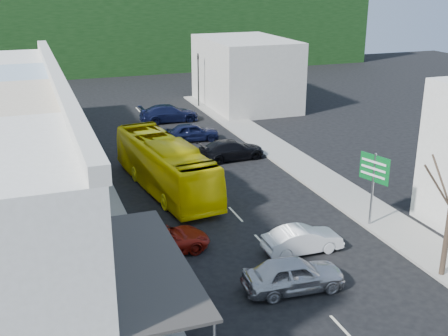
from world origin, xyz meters
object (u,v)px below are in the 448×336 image
car_white (303,239)px  pedestrian_left (107,247)px  car_silver (294,276)px  direction_sign (372,191)px  traffic_signal (198,81)px  bus (165,167)px  car_red (165,239)px

car_white → pedestrian_left: size_ratio=2.59×
car_silver → direction_sign: 8.42m
car_silver → car_white: (2.05, 3.09, 0.00)m
traffic_signal → direction_sign: bearing=106.6°
car_silver → direction_sign: bearing=-52.9°
direction_sign → traffic_signal: size_ratio=0.76×
direction_sign → traffic_signal: traffic_signal is taller
car_white → direction_sign: 5.30m
bus → car_white: (4.33, -10.74, -0.85)m
bus → traffic_signal: size_ratio=2.08×
car_white → traffic_signal: size_ratio=0.79×
bus → car_silver: bearing=-87.8°
car_silver → car_white: bearing=-29.5°
bus → car_silver: 14.05m
car_red → pedestrian_left: (-2.93, -0.46, 0.30)m
car_red → pedestrian_left: pedestrian_left is taller
car_white → car_red: (-6.50, 2.34, 0.00)m
car_silver → direction_sign: (6.95, 4.53, 1.42)m
car_white → pedestrian_left: (-9.42, 1.89, 0.30)m
traffic_signal → car_silver: bearing=95.5°
bus → direction_sign: size_ratio=2.73×
bus → direction_sign: bearing=-52.4°
car_silver → traffic_signal: size_ratio=0.79×
car_white → direction_sign: size_ratio=1.04×
car_white → direction_sign: bearing=-73.2°
car_silver → car_red: same height
bus → car_red: size_ratio=2.52×
car_white → traffic_signal: (4.73, 32.54, 2.09)m
car_silver → car_red: (-4.45, 5.44, 0.00)m
traffic_signal → car_white: bearing=98.1°
direction_sign → pedestrian_left: bearing=160.5°
bus → car_silver: bus is taller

